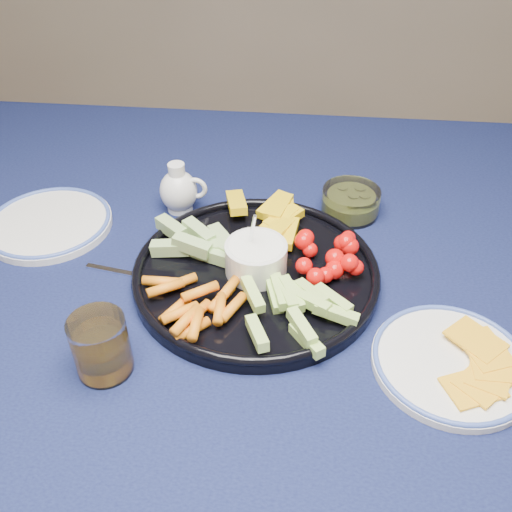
# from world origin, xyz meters

# --- Properties ---
(dining_table) EXTENTS (1.67, 1.07, 0.75)m
(dining_table) POSITION_xyz_m (0.00, 0.00, 0.66)
(dining_table) COLOR #522E1B
(dining_table) RESTS_ON ground
(crudite_platter) EXTENTS (0.40, 0.40, 0.13)m
(crudite_platter) POSITION_xyz_m (0.08, -0.09, 0.77)
(crudite_platter) COLOR black
(crudite_platter) RESTS_ON dining_table
(creamer_pitcher) EXTENTS (0.09, 0.07, 0.10)m
(creamer_pitcher) POSITION_xyz_m (-0.08, 0.10, 0.79)
(creamer_pitcher) COLOR white
(creamer_pitcher) RESTS_ON dining_table
(pickle_bowl) EXTENTS (0.11, 0.11, 0.05)m
(pickle_bowl) POSITION_xyz_m (0.24, 0.11, 0.77)
(pickle_bowl) COLOR silver
(pickle_bowl) RESTS_ON dining_table
(cheese_plate) EXTENTS (0.22, 0.22, 0.03)m
(cheese_plate) POSITION_xyz_m (0.37, -0.25, 0.76)
(cheese_plate) COLOR white
(cheese_plate) RESTS_ON dining_table
(juice_tumbler) EXTENTS (0.08, 0.08, 0.09)m
(juice_tumbler) POSITION_xyz_m (-0.11, -0.30, 0.79)
(juice_tumbler) COLOR silver
(juice_tumbler) RESTS_ON dining_table
(fork_left) EXTENTS (0.16, 0.04, 0.00)m
(fork_left) POSITION_xyz_m (-0.11, -0.11, 0.75)
(fork_left) COLOR silver
(fork_left) RESTS_ON dining_table
(fork_right) EXTENTS (0.13, 0.14, 0.00)m
(fork_right) POSITION_xyz_m (0.36, -0.27, 0.75)
(fork_right) COLOR silver
(fork_right) RESTS_ON dining_table
(side_plate_extra) EXTENTS (0.23, 0.23, 0.02)m
(side_plate_extra) POSITION_xyz_m (-0.31, 0.01, 0.76)
(side_plate_extra) COLOR white
(side_plate_extra) RESTS_ON dining_table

